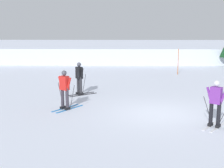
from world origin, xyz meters
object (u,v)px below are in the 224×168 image
skier_red (65,89)px  skier_black (79,78)px  skier_purple (216,102)px  trail_marker_pole (178,62)px

skier_red → skier_black: 2.84m
skier_red → skier_black: size_ratio=1.00×
skier_purple → skier_black: (-5.46, 5.07, 0.00)m
skier_red → skier_black: bearing=84.1°
skier_purple → trail_marker_pole: trail_marker_pole is taller
skier_purple → skier_red: (-5.75, 2.25, 0.00)m
skier_purple → skier_red: 6.18m
skier_red → trail_marker_pole: trail_marker_pole is taller
skier_red → trail_marker_pole: 11.69m
skier_purple → trail_marker_pole: size_ratio=0.91×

